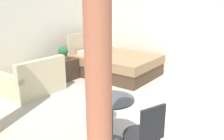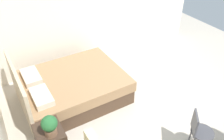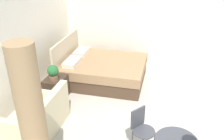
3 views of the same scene
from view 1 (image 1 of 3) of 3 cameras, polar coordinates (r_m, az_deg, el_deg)
ground_plane at (r=4.79m, az=5.25°, el=-8.00°), size 8.22×8.81×0.02m
wall_back at (r=6.41m, az=-17.35°, el=10.08°), size 8.22×0.12×2.68m
wall_right at (r=6.76m, az=17.59°, el=10.35°), size 0.12×5.81×2.68m
bed at (r=6.45m, az=0.89°, el=1.56°), size 1.73×2.18×1.15m
couch at (r=5.40m, az=-18.99°, el=-2.69°), size 1.22×0.86×0.83m
nightstand at (r=6.19m, az=-11.36°, el=0.20°), size 0.55×0.44×0.55m
potted_plant at (r=6.00m, az=-12.19°, el=4.30°), size 0.26×0.26×0.37m
balcony_table at (r=3.23m, az=-0.14°, el=-10.70°), size 0.64×0.64×0.70m
cafe_chair_near_window at (r=3.87m, az=-2.90°, el=-5.86°), size 0.54×0.54×0.82m
cafe_chair_near_couch at (r=2.67m, az=8.65°, el=-15.29°), size 0.54×0.54×0.91m
curtain_left at (r=1.95m, az=-3.36°, el=-6.40°), size 0.23×0.23×2.40m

